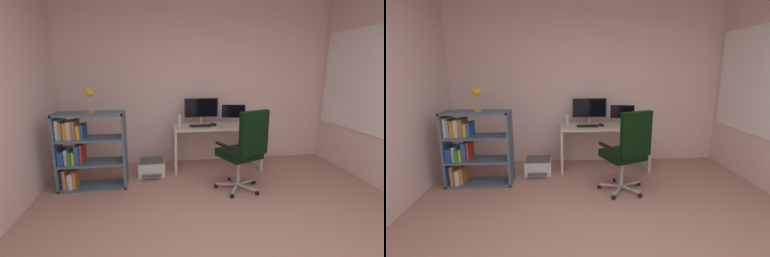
{
  "view_description": "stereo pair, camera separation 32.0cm",
  "coord_description": "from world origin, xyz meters",
  "views": [
    {
      "loc": [
        -0.76,
        -1.9,
        1.65
      ],
      "look_at": [
        -0.2,
        2.05,
        0.75
      ],
      "focal_mm": 25.44,
      "sensor_mm": 36.0,
      "label": 1
    },
    {
      "loc": [
        -0.44,
        -1.94,
        1.65
      ],
      "look_at": [
        -0.2,
        2.05,
        0.75
      ],
      "focal_mm": 25.44,
      "sensor_mm": 36.0,
      "label": 2
    }
  ],
  "objects": [
    {
      "name": "keyboard",
      "position": [
        -0.04,
        2.28,
        0.74
      ],
      "size": [
        0.34,
        0.14,
        0.02
      ],
      "primitive_type": "cube",
      "rotation": [
        0.0,
        0.0,
        -0.02
      ],
      "color": "black",
      "rests_on": "desk"
    },
    {
      "name": "monitor_secondary",
      "position": [
        0.56,
        2.47,
        0.91
      ],
      "size": [
        0.42,
        0.18,
        0.32
      ],
      "color": "#B2B5B7",
      "rests_on": "desk"
    },
    {
      "name": "monitor_main",
      "position": [
        0.01,
        2.47,
        0.98
      ],
      "size": [
        0.56,
        0.18,
        0.43
      ],
      "color": "#B2B5B7",
      "rests_on": "desk"
    },
    {
      "name": "computer_mouse",
      "position": [
        0.19,
        2.3,
        0.74
      ],
      "size": [
        0.09,
        0.11,
        0.03
      ],
      "primitive_type": "cube",
      "rotation": [
        0.0,
        0.0,
        0.29
      ],
      "color": "black",
      "rests_on": "desk"
    },
    {
      "name": "window_frame",
      "position": [
        2.29,
        1.92,
        1.46
      ],
      "size": [
        0.02,
        1.39,
        1.51
      ],
      "primitive_type": "cube",
      "color": "white"
    },
    {
      "name": "desk_lamp",
      "position": [
        -1.59,
        1.83,
        1.3
      ],
      "size": [
        0.12,
        0.11,
        0.33
      ],
      "color": "gold",
      "rests_on": "bookshelf"
    },
    {
      "name": "desk",
      "position": [
        0.25,
        2.35,
        0.53
      ],
      "size": [
        1.42,
        0.59,
        0.73
      ],
      "color": "beige",
      "rests_on": "ground"
    },
    {
      "name": "desktop_speaker",
      "position": [
        -0.36,
        2.42,
        0.81
      ],
      "size": [
        0.07,
        0.07,
        0.17
      ],
      "primitive_type": "cylinder",
      "color": "silver",
      "rests_on": "desk"
    },
    {
      "name": "wall_back",
      "position": [
        0.0,
        2.8,
        1.39
      ],
      "size": [
        4.61,
        0.1,
        2.78
      ],
      "primitive_type": "cube",
      "color": "silver",
      "rests_on": "ground"
    },
    {
      "name": "bookshelf",
      "position": [
        -1.74,
        1.83,
        0.54
      ],
      "size": [
        0.91,
        0.35,
        1.06
      ],
      "color": "slate",
      "rests_on": "ground"
    },
    {
      "name": "printer",
      "position": [
        -0.82,
        2.17,
        0.12
      ],
      "size": [
        0.4,
        0.44,
        0.24
      ],
      "color": "silver",
      "rests_on": "ground"
    },
    {
      "name": "window_pane",
      "position": [
        2.3,
        1.92,
        1.46
      ],
      "size": [
        0.01,
        1.31,
        1.43
      ],
      "primitive_type": "cube",
      "color": "white"
    },
    {
      "name": "office_chair",
      "position": [
        0.4,
        1.38,
        0.62
      ],
      "size": [
        0.64,
        0.69,
        1.13
      ],
      "color": "#B7BABC",
      "rests_on": "ground"
    }
  ]
}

